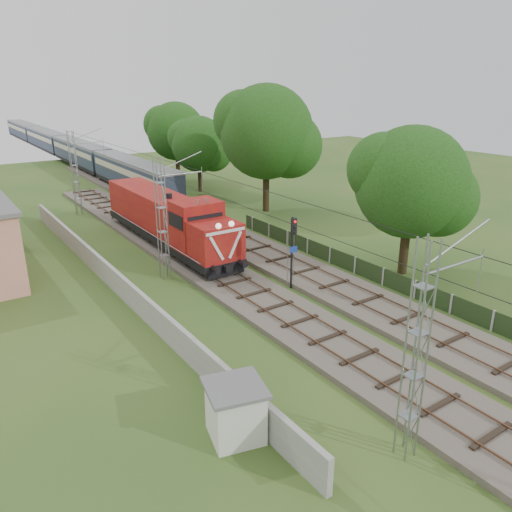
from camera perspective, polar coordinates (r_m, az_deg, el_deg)
ground at (r=25.95m, az=7.17°, el=-9.34°), size 140.00×140.00×0.00m
track_main at (r=30.88m, az=-1.37°, el=-3.91°), size 4.20×70.00×0.45m
track_side at (r=43.83m, az=-5.12°, el=3.17°), size 4.20×80.00×0.45m
catenary at (r=32.49m, az=-10.64°, el=4.18°), size 3.31×70.00×8.00m
boundary_wall at (r=32.36m, az=-16.02°, el=-2.49°), size 0.25×40.00×1.50m
fence at (r=32.83m, az=14.35°, el=-2.30°), size 0.12×32.00×1.20m
locomotive at (r=39.28m, az=-10.07°, el=4.26°), size 3.14×17.94×4.55m
coach_rake at (r=89.35m, az=-21.29°, el=11.74°), size 2.82×84.26×3.26m
signal_post at (r=30.55m, az=4.24°, el=1.80°), size 0.51×0.40×4.64m
relay_hut at (r=18.98m, az=-2.37°, el=-17.28°), size 2.53×2.53×2.16m
tree_a at (r=33.88m, az=17.42°, el=7.90°), size 7.60×7.24×9.86m
tree_b at (r=49.08m, az=1.32°, el=13.86°), size 9.43×8.98×12.23m
tree_c at (r=58.91m, az=-6.45°, el=12.52°), size 6.69×6.37×8.67m
tree_d at (r=65.92m, az=-9.03°, el=13.83°), size 7.67×7.30×9.94m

